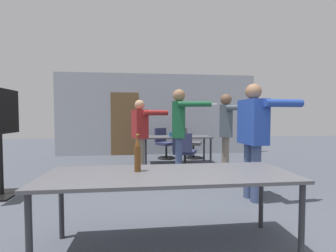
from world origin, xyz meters
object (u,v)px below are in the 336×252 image
(tv_screen, at_px, (0,129))
(office_chair_near_pushed, at_px, (191,144))
(person_far_watching, at_px, (254,130))
(person_right_polo, at_px, (180,126))
(person_center_tall, at_px, (226,127))
(beer_bottle, at_px, (138,154))
(office_chair_side_rolled, at_px, (165,144))
(person_near_casual, at_px, (140,130))
(office_chair_far_right, at_px, (184,154))
(drink_cup, at_px, (170,134))

(tv_screen, bearing_deg, office_chair_near_pushed, -52.09)
(person_far_watching, bearing_deg, person_right_polo, -142.84)
(tv_screen, bearing_deg, person_center_tall, -79.10)
(beer_bottle, bearing_deg, person_right_polo, 70.35)
(person_center_tall, height_order, office_chair_side_rolled, person_center_tall)
(person_right_polo, relative_size, person_near_casual, 1.10)
(person_near_casual, relative_size, office_chair_far_right, 1.82)
(person_right_polo, xyz_separation_m, office_chair_side_rolled, (-0.06, 2.51, -0.67))
(beer_bottle, bearing_deg, person_near_casual, 90.27)
(beer_bottle, bearing_deg, office_chair_near_pushed, 71.80)
(office_chair_near_pushed, distance_m, drink_cup, 1.24)
(drink_cup, bearing_deg, office_chair_far_right, -72.13)
(person_far_watching, relative_size, office_chair_side_rolled, 1.93)
(person_center_tall, distance_m, office_chair_near_pushed, 2.22)
(person_right_polo, height_order, person_far_watching, person_right_polo)
(person_right_polo, distance_m, person_center_tall, 1.10)
(person_near_casual, distance_m, office_chair_side_rolled, 1.98)
(person_center_tall, distance_m, drink_cup, 1.61)
(person_far_watching, distance_m, office_chair_near_pushed, 3.53)
(person_near_casual, xyz_separation_m, office_chair_far_right, (1.00, 0.05, -0.56))
(person_center_tall, bearing_deg, beer_bottle, -18.04)
(person_center_tall, height_order, drink_cup, person_center_tall)
(beer_bottle, bearing_deg, drink_cup, 78.26)
(office_chair_far_right, relative_size, beer_bottle, 2.49)
(person_near_casual, height_order, office_chair_side_rolled, person_near_casual)
(drink_cup, bearing_deg, person_center_tall, -48.50)
(person_far_watching, height_order, office_chair_near_pushed, person_far_watching)
(person_center_tall, height_order, person_near_casual, person_center_tall)
(drink_cup, bearing_deg, office_chair_side_rolled, 93.54)
(person_near_casual, bearing_deg, office_chair_side_rolled, 141.51)
(office_chair_near_pushed, height_order, beer_bottle, beer_bottle)
(person_far_watching, distance_m, office_chair_side_rolled, 3.74)
(person_right_polo, xyz_separation_m, person_far_watching, (0.96, -1.03, -0.04))
(person_far_watching, xyz_separation_m, office_chair_far_right, (-0.73, 1.82, -0.64))
(office_chair_side_rolled, distance_m, office_chair_far_right, 1.74)
(person_center_tall, relative_size, office_chair_near_pushed, 1.91)
(person_center_tall, bearing_deg, office_chair_far_right, -101.13)
(office_chair_near_pushed, xyz_separation_m, drink_cup, (-0.74, -0.92, 0.38))
(tv_screen, relative_size, beer_bottle, 4.78)
(tv_screen, height_order, person_right_polo, person_right_polo)
(office_chair_side_rolled, bearing_deg, person_far_watching, 68.09)
(tv_screen, height_order, person_near_casual, tv_screen)
(person_center_tall, distance_m, office_chair_side_rolled, 2.53)
(office_chair_near_pushed, relative_size, beer_bottle, 2.53)
(beer_bottle, height_order, drink_cup, beer_bottle)
(person_right_polo, bearing_deg, person_far_watching, 55.38)
(person_right_polo, height_order, beer_bottle, person_right_polo)
(person_right_polo, xyz_separation_m, drink_cup, (0.00, 1.51, -0.29))
(person_far_watching, relative_size, office_chair_near_pushed, 1.93)
(tv_screen, bearing_deg, office_chair_side_rolled, -44.40)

